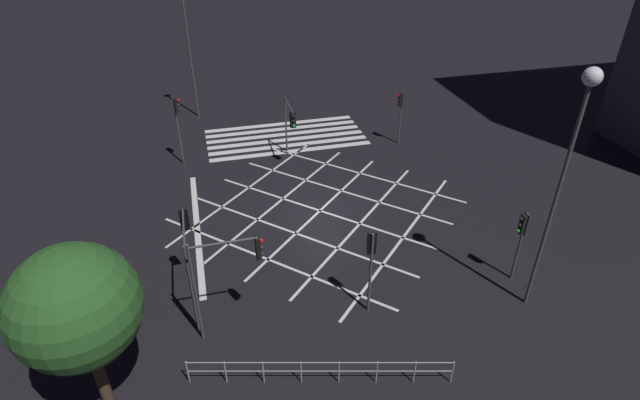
# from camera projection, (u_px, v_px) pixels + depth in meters

# --- Properties ---
(ground_plane) EXTENTS (200.00, 200.00, 0.00)m
(ground_plane) POSITION_uv_depth(u_px,v_px,m) (320.00, 211.00, 26.62)
(ground_plane) COLOR black
(road_markings) EXTENTS (16.06, 20.03, 0.01)m
(road_markings) POSITION_uv_depth(u_px,v_px,m) (291.00, 163.00, 31.18)
(road_markings) COLOR silver
(road_markings) RESTS_ON ground_plane
(traffic_light_median_south) EXTENTS (0.36, 2.65, 3.77)m
(traffic_light_median_south) POSITION_uv_depth(u_px,v_px,m) (290.00, 120.00, 29.92)
(traffic_light_median_south) COLOR #424244
(traffic_light_median_south) RESTS_ON ground_plane
(traffic_light_ne_main) EXTENTS (2.64, 0.36, 4.50)m
(traffic_light_ne_main) POSITION_uv_depth(u_px,v_px,m) (229.00, 266.00, 17.66)
(traffic_light_ne_main) COLOR #424244
(traffic_light_ne_main) RESTS_ON ground_plane
(traffic_light_sw_main) EXTENTS (0.39, 0.36, 3.57)m
(traffic_light_sw_main) POSITION_uv_depth(u_px,v_px,m) (400.00, 107.00, 32.19)
(traffic_light_sw_main) COLOR #424244
(traffic_light_sw_main) RESTS_ON ground_plane
(traffic_light_median_north) EXTENTS (0.36, 0.39, 3.84)m
(traffic_light_median_north) POSITION_uv_depth(u_px,v_px,m) (371.00, 256.00, 19.03)
(traffic_light_median_north) COLOR #424244
(traffic_light_median_north) RESTS_ON ground_plane
(traffic_light_ne_cross) EXTENTS (0.36, 2.92, 4.03)m
(traffic_light_ne_cross) POSITION_uv_depth(u_px,v_px,m) (187.00, 245.00, 19.21)
(traffic_light_ne_cross) COLOR #424244
(traffic_light_ne_cross) RESTS_ON ground_plane
(traffic_light_nw_main) EXTENTS (0.39, 0.36, 3.41)m
(traffic_light_nw_main) POSITION_uv_depth(u_px,v_px,m) (521.00, 234.00, 20.75)
(traffic_light_nw_main) COLOR #424244
(traffic_light_nw_main) RESTS_ON ground_plane
(traffic_light_se_main) EXTENTS (0.39, 0.36, 4.33)m
(traffic_light_se_main) POSITION_uv_depth(u_px,v_px,m) (178.00, 117.00, 29.49)
(traffic_light_se_main) COLOR #424244
(traffic_light_se_main) RESTS_ON ground_plane
(street_lamp_east) EXTENTS (0.52, 0.52, 9.41)m
(street_lamp_east) POSITION_uv_depth(u_px,v_px,m) (186.00, 27.00, 33.97)
(street_lamp_east) COLOR #424244
(street_lamp_east) RESTS_ON ground_plane
(street_lamp_west) EXTENTS (0.63, 0.63, 9.95)m
(street_lamp_west) POSITION_uv_depth(u_px,v_px,m) (574.00, 138.00, 16.77)
(street_lamp_west) COLOR #424244
(street_lamp_west) RESTS_ON ground_plane
(street_tree_near) EXTENTS (3.73, 3.73, 6.51)m
(street_tree_near) POSITION_uv_depth(u_px,v_px,m) (76.00, 307.00, 14.10)
(street_tree_near) COLOR #473323
(street_tree_near) RESTS_ON ground_plane
(pedestrian_railing) EXTENTS (8.89, 2.34, 1.05)m
(pedestrian_railing) POSITION_uv_depth(u_px,v_px,m) (320.00, 369.00, 17.10)
(pedestrian_railing) COLOR #9EA0A5
(pedestrian_railing) RESTS_ON ground_plane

